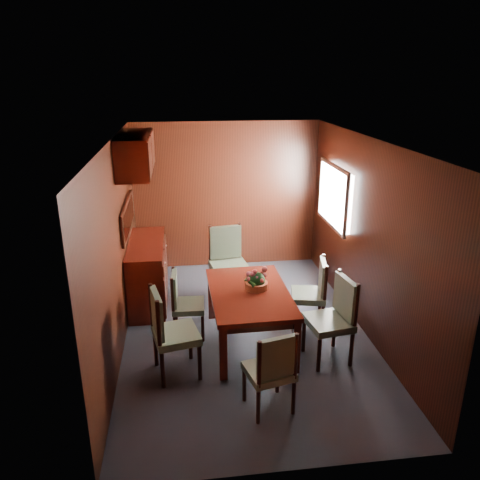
{
  "coord_description": "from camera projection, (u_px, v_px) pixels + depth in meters",
  "views": [
    {
      "loc": [
        -0.74,
        -5.17,
        3.12
      ],
      "look_at": [
        0.0,
        0.52,
        1.05
      ],
      "focal_mm": 35.0,
      "sensor_mm": 36.0,
      "label": 1
    }
  ],
  "objects": [
    {
      "name": "ground",
      "position": [
        245.0,
        331.0,
        5.97
      ],
      "size": [
        4.5,
        4.5,
        0.0
      ],
      "primitive_type": "plane",
      "color": "#313643",
      "rests_on": "ground"
    },
    {
      "name": "flower_centerpiece",
      "position": [
        256.0,
        278.0,
        5.52
      ],
      "size": [
        0.29,
        0.29,
        0.29
      ],
      "color": "#C2613B",
      "rests_on": "dining_table"
    },
    {
      "name": "chair_left_near",
      "position": [
        168.0,
        329.0,
        4.94
      ],
      "size": [
        0.55,
        0.56,
        1.01
      ],
      "rotation": [
        0.0,
        0.0,
        -1.36
      ],
      "color": "black",
      "rests_on": "ground"
    },
    {
      "name": "chair_head",
      "position": [
        272.0,
        368.0,
        4.39
      ],
      "size": [
        0.51,
        0.49,
        0.89
      ],
      "rotation": [
        0.0,
        0.0,
        0.24
      ],
      "color": "black",
      "rests_on": "ground"
    },
    {
      "name": "room_shell",
      "position": [
        234.0,
        201.0,
        5.72
      ],
      "size": [
        3.06,
        4.52,
        2.41
      ],
      "color": "black",
      "rests_on": "ground"
    },
    {
      "name": "dining_table",
      "position": [
        249.0,
        299.0,
        5.53
      ],
      "size": [
        0.95,
        1.48,
        0.69
      ],
      "rotation": [
        0.0,
        0.0,
        0.02
      ],
      "color": "#340B06",
      "rests_on": "ground"
    },
    {
      "name": "chair_right_near",
      "position": [
        335.0,
        314.0,
        5.24
      ],
      "size": [
        0.52,
        0.54,
        1.0
      ],
      "rotation": [
        0.0,
        0.0,
        1.72
      ],
      "color": "black",
      "rests_on": "ground"
    },
    {
      "name": "chair_left_far",
      "position": [
        183.0,
        301.0,
        5.73
      ],
      "size": [
        0.4,
        0.42,
        0.85
      ],
      "rotation": [
        0.0,
        0.0,
        -1.61
      ],
      "color": "black",
      "rests_on": "ground"
    },
    {
      "name": "sideboard",
      "position": [
        148.0,
        272.0,
        6.6
      ],
      "size": [
        0.48,
        1.4,
        0.9
      ],
      "primitive_type": "cube",
      "color": "#340B06",
      "rests_on": "ground"
    },
    {
      "name": "chair_foot",
      "position": [
        228.0,
        258.0,
        6.73
      ],
      "size": [
        0.57,
        0.55,
        1.06
      ],
      "rotation": [
        0.0,
        0.0,
        3.29
      ],
      "color": "black",
      "rests_on": "ground"
    },
    {
      "name": "chair_right_far",
      "position": [
        314.0,
        289.0,
        5.95
      ],
      "size": [
        0.49,
        0.51,
        0.92
      ],
      "rotation": [
        0.0,
        0.0,
        1.37
      ],
      "color": "black",
      "rests_on": "ground"
    }
  ]
}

